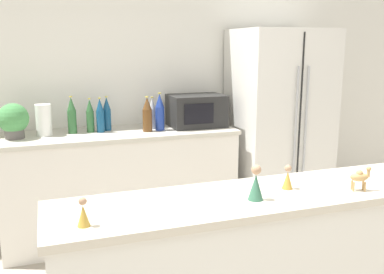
% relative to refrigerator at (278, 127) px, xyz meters
% --- Properties ---
extents(wall_back, '(8.00, 0.06, 2.55)m').
position_rel_refrigerator_xyz_m(wall_back, '(-1.21, 0.40, 0.38)').
color(wall_back, white).
rests_on(wall_back, ground_plane).
extents(back_counter, '(1.96, 0.63, 0.93)m').
position_rel_refrigerator_xyz_m(back_counter, '(-1.48, 0.07, -0.43)').
color(back_counter, silver).
rests_on(back_counter, ground_plane).
extents(refrigerator, '(0.83, 0.73, 1.79)m').
position_rel_refrigerator_xyz_m(refrigerator, '(0.00, 0.00, 0.00)').
color(refrigerator, silver).
rests_on(refrigerator, ground_plane).
extents(potted_plant, '(0.23, 0.23, 0.28)m').
position_rel_refrigerator_xyz_m(potted_plant, '(-2.30, 0.06, 0.19)').
color(potted_plant, '#595451').
rests_on(potted_plant, back_counter).
extents(paper_towel_roll, '(0.12, 0.12, 0.25)m').
position_rel_refrigerator_xyz_m(paper_towel_roll, '(-2.08, 0.10, 0.17)').
color(paper_towel_roll, white).
rests_on(paper_towel_roll, back_counter).
extents(microwave, '(0.48, 0.37, 0.28)m').
position_rel_refrigerator_xyz_m(microwave, '(-0.79, 0.09, 0.18)').
color(microwave, black).
rests_on(microwave, back_counter).
extents(back_bottle_0, '(0.08, 0.08, 0.32)m').
position_rel_refrigerator_xyz_m(back_bottle_0, '(-1.15, 0.01, 0.19)').
color(back_bottle_0, navy).
rests_on(back_bottle_0, back_counter).
extents(back_bottle_1, '(0.07, 0.07, 0.29)m').
position_rel_refrigerator_xyz_m(back_bottle_1, '(-1.63, 0.09, 0.18)').
color(back_bottle_1, navy).
rests_on(back_bottle_1, back_counter).
extents(back_bottle_2, '(0.06, 0.06, 0.28)m').
position_rel_refrigerator_xyz_m(back_bottle_2, '(-1.19, 0.11, 0.17)').
color(back_bottle_2, '#B2B7BC').
rests_on(back_bottle_2, back_counter).
extents(back_bottle_3, '(0.07, 0.07, 0.29)m').
position_rel_refrigerator_xyz_m(back_bottle_3, '(-1.57, 0.15, 0.18)').
color(back_bottle_3, navy).
rests_on(back_bottle_3, back_counter).
extents(back_bottle_4, '(0.08, 0.08, 0.30)m').
position_rel_refrigerator_xyz_m(back_bottle_4, '(-1.26, -0.00, 0.18)').
color(back_bottle_4, brown).
rests_on(back_bottle_4, back_counter).
extents(back_bottle_5, '(0.07, 0.07, 0.31)m').
position_rel_refrigerator_xyz_m(back_bottle_5, '(-1.86, 0.12, 0.19)').
color(back_bottle_5, '#2D6033').
rests_on(back_bottle_5, back_counter).
extents(back_bottle_6, '(0.06, 0.06, 0.28)m').
position_rel_refrigerator_xyz_m(back_bottle_6, '(-1.71, 0.12, 0.17)').
color(back_bottle_6, '#2D6033').
rests_on(back_bottle_6, back_counter).
extents(camel_figurine, '(0.09, 0.07, 0.12)m').
position_rel_refrigerator_xyz_m(camel_figurine, '(-0.72, -1.95, 0.16)').
color(camel_figurine, tan).
rests_on(camel_figurine, bar_counter).
extents(wise_man_figurine_blue, '(0.05, 0.05, 0.12)m').
position_rel_refrigerator_xyz_m(wise_man_figurine_blue, '(-1.02, -1.82, 0.14)').
color(wise_man_figurine_blue, '#B28933').
rests_on(wise_man_figurine_blue, bar_counter).
extents(wise_man_figurine_crimson, '(0.05, 0.05, 0.11)m').
position_rel_refrigerator_xyz_m(wise_man_figurine_crimson, '(-1.96, -1.94, 0.14)').
color(wise_man_figurine_crimson, '#B28933').
rests_on(wise_man_figurine_crimson, bar_counter).
extents(wise_man_figurine_purple, '(0.07, 0.07, 0.16)m').
position_rel_refrigerator_xyz_m(wise_man_figurine_purple, '(-1.23, -1.90, 0.16)').
color(wise_man_figurine_purple, '#33664C').
rests_on(wise_man_figurine_purple, bar_counter).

